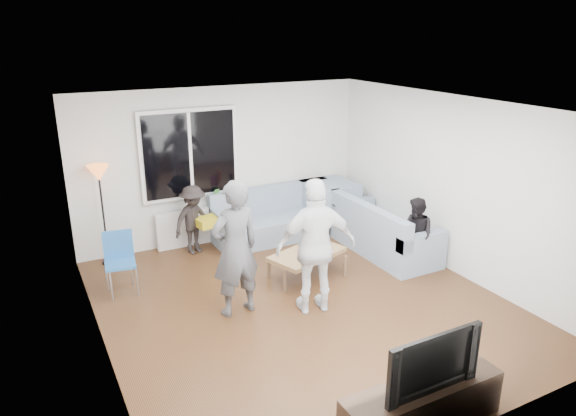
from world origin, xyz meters
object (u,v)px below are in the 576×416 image
player_left (235,249)px  player_right (316,247)px  spectator_back (194,220)px  coffee_table (307,265)px  tv_console (422,406)px  floor_lamp (103,216)px  sofa_right_section (384,227)px  side_chair (120,264)px  television (427,358)px  spectator_right (416,235)px  sofa_back_section (279,214)px

player_left → player_right: 1.01m
player_right → spectator_back: size_ratio=1.56×
coffee_table → tv_console: bearing=-100.6°
floor_lamp → sofa_right_section: bearing=-21.7°
spectator_back → side_chair: bearing=-165.7°
player_left → player_right: (0.93, -0.40, -0.00)m
floor_lamp → tv_console: (1.90, -5.03, -0.56)m
sofa_right_section → floor_lamp: floor_lamp is taller
tv_console → side_chair: bearing=115.8°
player_right → television: 2.32m
tv_console → sofa_right_section: bearing=57.5°
side_chair → spectator_right: 4.27m
sofa_right_section → side_chair: size_ratio=2.33×
sofa_right_section → spectator_right: size_ratio=1.78×
floor_lamp → player_right: (2.13, -2.73, 0.10)m
sofa_right_section → television: size_ratio=2.00×
sofa_right_section → spectator_back: 3.07m
player_right → coffee_table: bearing=-100.5°
sofa_back_section → coffee_table: bearing=-102.3°
coffee_table → tv_console: tv_console is taller
sofa_back_section → coffee_table: sofa_back_section is taller
side_chair → television: television is taller
spectator_right → spectator_back: (-2.74, 2.16, 0.01)m
coffee_table → spectator_right: bearing=-17.9°
floor_lamp → tv_console: size_ratio=0.97×
sofa_back_section → player_right: bearing=-106.2°
sofa_back_section → side_chair: bearing=-163.5°
sofa_right_section → floor_lamp: 4.40m
sofa_right_section → player_right: player_right is taller
coffee_table → spectator_right: spectator_right is taller
sofa_back_section → player_left: bearing=-128.5°
player_right → spectator_right: (1.94, 0.34, -0.32)m
coffee_table → spectator_right: 1.70m
coffee_table → spectator_back: spectator_back is taller
player_left → player_right: player_left is taller
spectator_right → television: (-2.17, -2.64, 0.17)m
coffee_table → tv_console: (-0.59, -3.15, 0.02)m
floor_lamp → sofa_back_section: bearing=-5.3°
sofa_back_section → spectator_back: size_ratio=2.03×
sofa_back_section → tv_console: 4.87m
television → coffee_table: bearing=79.4°
television → player_right: bearing=84.4°
floor_lamp → side_chair: bearing=-90.0°
sofa_back_section → tv_console: size_ratio=1.44×
side_chair → television: bearing=-56.1°
spectator_back → tv_console: size_ratio=0.71×
coffee_table → player_left: 1.53m
spectator_right → player_right: bearing=-78.5°
player_right → spectator_back: bearing=-59.6°
sofa_right_section → coffee_table: sofa_right_section is taller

